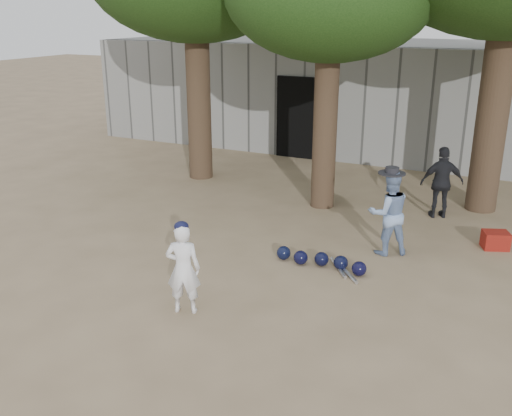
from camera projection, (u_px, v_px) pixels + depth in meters
The scene contains 8 objects.
ground at pixel (192, 282), 8.58m from camera, with size 70.00×70.00×0.00m, color #937C5E.
boy_player at pixel (183, 269), 7.53m from camera, with size 0.46×0.30×1.26m, color white.
spectator_blue at pixel (389, 213), 9.36m from camera, with size 0.69×0.54×1.42m, color #849FCC.
spectator_dark at pixel (442, 183), 11.03m from camera, with size 0.83×0.34×1.41m, color black.
red_bag at pixel (495, 240), 9.73m from camera, with size 0.42×0.32×0.30m, color maroon.
back_building at pixel (373, 94), 16.89m from camera, with size 16.00×5.24×3.00m.
helmet_row at pixel (321, 260), 9.04m from camera, with size 1.51×0.32×0.23m.
bat_pile at pixel (343, 270), 8.89m from camera, with size 0.66×0.72×0.06m.
Camera 1 is at (4.21, -6.56, 3.87)m, focal length 40.00 mm.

